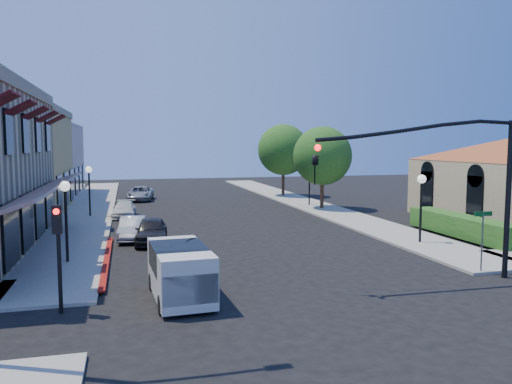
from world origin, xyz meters
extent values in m
plane|color=black|center=(0.00, 0.00, 0.00)|extent=(120.00, 120.00, 0.00)
cube|color=gray|center=(-8.75, 27.00, 0.06)|extent=(3.50, 50.00, 0.12)
cube|color=gray|center=(8.75, 27.00, 0.06)|extent=(3.50, 50.00, 0.12)
cube|color=maroon|center=(-6.90, 8.00, 0.00)|extent=(0.25, 10.00, 0.06)
cube|color=tan|center=(-10.65, 11.00, 7.80)|extent=(0.50, 18.20, 0.60)
cube|color=#561416|center=(-9.60, 11.00, 3.05)|extent=(1.75, 17.00, 0.67)
cube|color=#410D10|center=(-9.95, 4.00, 6.55)|extent=(1.02, 1.50, 0.60)
cube|color=#410D10|center=(-9.95, 7.40, 6.55)|extent=(1.02, 1.50, 0.60)
cube|color=#410D10|center=(-9.95, 10.80, 6.55)|extent=(1.02, 1.50, 0.60)
cube|color=#410D10|center=(-9.95, 14.20, 6.55)|extent=(1.02, 1.50, 0.60)
cube|color=#410D10|center=(-9.95, 17.60, 6.55)|extent=(1.02, 1.50, 0.60)
cube|color=black|center=(-10.45, 6.90, 1.60)|extent=(0.12, 2.60, 2.60)
cube|color=black|center=(-10.45, 10.30, 1.60)|extent=(0.12, 2.60, 2.60)
cube|color=black|center=(-10.45, 13.70, 1.60)|extent=(0.12, 2.60, 2.60)
cube|color=black|center=(-10.45, 17.10, 1.60)|extent=(0.12, 2.60, 2.60)
cube|color=beige|center=(-15.50, 38.00, 3.50)|extent=(10.00, 12.00, 7.00)
cube|color=black|center=(14.45, 11.50, 1.80)|extent=(0.12, 1.40, 2.80)
cube|color=black|center=(14.45, 16.50, 1.80)|extent=(0.12, 1.40, 2.80)
cube|color=#1D4D16|center=(11.70, 9.00, 0.00)|extent=(1.40, 8.00, 1.10)
cylinder|color=#372416|center=(8.80, 22.00, 1.05)|extent=(0.28, 0.28, 2.10)
sphere|color=#1D4D16|center=(8.80, 22.00, 4.20)|extent=(4.56, 4.56, 4.56)
cylinder|color=#372416|center=(8.80, 32.00, 1.14)|extent=(0.28, 0.28, 2.27)
sphere|color=#1D4D16|center=(8.80, 32.00, 4.55)|extent=(4.94, 4.94, 4.94)
cylinder|color=black|center=(8.00, 1.50, 3.00)|extent=(0.20, 0.20, 6.00)
cylinder|color=black|center=(4.10, 1.50, 5.60)|extent=(7.80, 0.14, 0.14)
imported|color=black|center=(0.20, 1.50, 4.70)|extent=(0.20, 0.16, 1.00)
sphere|color=#FF0C0C|center=(0.20, 1.32, 5.00)|extent=(0.22, 0.22, 0.22)
cylinder|color=black|center=(-8.00, 1.50, 1.50)|extent=(0.12, 0.12, 3.00)
cube|color=black|center=(-8.00, 1.35, 2.90)|extent=(0.28, 0.22, 0.85)
sphere|color=#FF0C0C|center=(-8.00, 1.23, 3.15)|extent=(0.18, 0.18, 0.18)
cylinder|color=#595B5E|center=(7.50, 2.20, 1.25)|extent=(0.06, 0.06, 2.50)
cube|color=#0C591E|center=(7.50, 2.20, 2.40)|extent=(0.80, 0.04, 0.18)
cylinder|color=black|center=(-8.50, 8.00, 1.60)|extent=(0.12, 0.12, 3.20)
sphere|color=white|center=(-8.50, 8.00, 3.35)|extent=(0.44, 0.44, 0.44)
cylinder|color=black|center=(-8.50, 22.00, 1.60)|extent=(0.12, 0.12, 3.20)
sphere|color=white|center=(-8.50, 22.00, 3.35)|extent=(0.44, 0.44, 0.44)
cylinder|color=black|center=(8.50, 8.00, 1.60)|extent=(0.12, 0.12, 3.20)
sphere|color=white|center=(8.50, 8.00, 3.35)|extent=(0.44, 0.44, 0.44)
cylinder|color=black|center=(8.50, 24.00, 1.60)|extent=(0.12, 0.12, 3.20)
sphere|color=white|center=(8.50, 24.00, 3.35)|extent=(0.44, 0.44, 0.44)
cube|color=beige|center=(-4.34, 2.00, 0.94)|extent=(1.93, 4.05, 1.62)
cube|color=beige|center=(-4.25, 0.29, 0.85)|extent=(1.69, 0.63, 0.90)
cube|color=black|center=(-4.26, 0.61, 1.30)|extent=(1.53, 0.18, 0.81)
cube|color=black|center=(-4.36, 2.27, 1.35)|extent=(1.86, 2.43, 0.81)
cylinder|color=black|center=(-5.03, 0.61, 0.30)|extent=(0.26, 0.61, 0.59)
cylinder|color=black|center=(-5.18, 3.30, 0.30)|extent=(0.26, 0.61, 0.59)
cylinder|color=black|center=(-3.50, 0.70, 0.30)|extent=(0.26, 0.61, 0.59)
cylinder|color=black|center=(-3.65, 3.39, 0.30)|extent=(0.26, 0.61, 0.59)
imported|color=black|center=(-4.80, 11.72, 0.67)|extent=(1.93, 4.04, 1.33)
imported|color=#B1B3B7|center=(-5.72, 13.00, 0.61)|extent=(1.67, 3.82, 1.22)
imported|color=silver|center=(-6.20, 21.51, 0.55)|extent=(1.81, 3.86, 1.09)
imported|color=#9FA1A4|center=(-4.80, 32.00, 0.63)|extent=(2.67, 4.80, 1.27)
camera|label=1|loc=(-5.97, -14.25, 5.13)|focal=35.00mm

